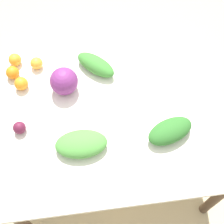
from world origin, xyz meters
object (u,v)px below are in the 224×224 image
greens_bunch_kale (81,144)px  orange_3 (15,60)px  orange_0 (21,84)px  beet_root (19,128)px  greens_bunch_scallion (170,131)px  cabbage_purple (64,81)px  greens_bunch_beet_tops (96,65)px  orange_1 (13,73)px  orange_2 (37,63)px

greens_bunch_kale → orange_3: greens_bunch_kale is taller
orange_0 → beet_root: bearing=-91.4°
beet_root → greens_bunch_scallion: bearing=-9.1°
cabbage_purple → greens_bunch_beet_tops: size_ratio=0.62×
beet_root → orange_1: bearing=96.8°
greens_bunch_beet_tops → orange_0: size_ratio=3.31×
cabbage_purple → orange_2: size_ratio=2.18×
orange_3 → greens_bunch_scallion: bearing=-35.7°
beet_root → orange_2: (0.10, 0.45, 0.00)m
orange_2 → orange_3: (-0.14, 0.05, 0.00)m
orange_2 → cabbage_purple: bearing=-48.8°
greens_bunch_beet_tops → orange_3: (-0.51, 0.11, -0.01)m
cabbage_purple → orange_3: bearing=141.9°
orange_1 → greens_bunch_kale: bearing=-54.4°
greens_bunch_beet_tops → beet_root: bearing=-141.2°
orange_2 → beet_root: bearing=-102.8°
orange_1 → orange_3: bearing=83.7°
greens_bunch_kale → greens_bunch_beet_tops: (0.13, 0.53, 0.00)m
greens_bunch_scallion → orange_2: size_ratio=3.46×
greens_bunch_beet_tops → orange_1: bearing=179.0°
greens_bunch_beet_tops → orange_2: greens_bunch_beet_tops is taller
greens_bunch_scallion → beet_root: greens_bunch_scallion is taller
cabbage_purple → greens_bunch_beet_tops: (0.20, 0.13, -0.04)m
orange_1 → cabbage_purple: bearing=-23.3°
orange_0 → orange_2: orange_0 is taller
cabbage_purple → beet_root: 0.37m
cabbage_purple → beet_root: bearing=-137.1°
greens_bunch_kale → orange_1: greens_bunch_kale is taller
orange_0 → orange_2: bearing=57.5°
orange_1 → greens_bunch_scallion: bearing=-30.7°
cabbage_purple → orange_0: (-0.26, 0.05, -0.04)m
greens_bunch_kale → greens_bunch_scallion: greens_bunch_scallion is taller
greens_bunch_scallion → orange_2: greens_bunch_scallion is taller
orange_2 → orange_3: 0.14m
orange_0 → orange_2: (0.09, 0.15, -0.00)m
greens_bunch_scallion → beet_root: (-0.84, 0.14, -0.01)m
greens_bunch_kale → orange_1: size_ratio=3.45×
cabbage_purple → orange_3: (-0.31, 0.24, -0.04)m
orange_1 → orange_3: orange_1 is taller
greens_bunch_scallion → greens_bunch_beet_tops: size_ratio=0.98×
cabbage_purple → greens_bunch_kale: bearing=-80.4°
orange_2 → greens_bunch_kale: bearing=-68.2°
greens_bunch_beet_tops → greens_bunch_scallion: bearing=-54.8°
greens_bunch_kale → orange_2: size_ratio=3.68×
greens_bunch_scallion → orange_3: (-0.87, 0.63, -0.01)m
greens_bunch_scallion → cabbage_purple: bearing=145.6°
greens_bunch_kale → beet_root: bearing=156.4°
beet_root → greens_bunch_kale: bearing=-23.6°
cabbage_purple → greens_bunch_beet_tops: cabbage_purple is taller
orange_1 → greens_bunch_beet_tops: bearing=-1.0°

